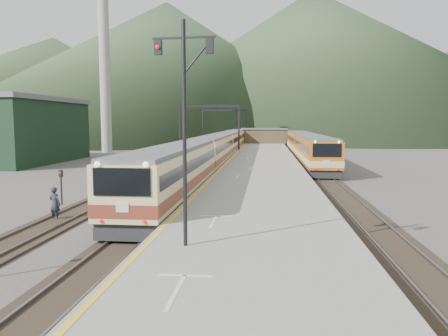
# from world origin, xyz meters

# --- Properties ---
(ground) EXTENTS (400.00, 400.00, 0.00)m
(ground) POSITION_xyz_m (0.00, 0.00, 0.00)
(ground) COLOR #47423D
(ground) RESTS_ON ground
(track_main) EXTENTS (2.60, 200.00, 0.23)m
(track_main) POSITION_xyz_m (0.00, 40.00, 0.07)
(track_main) COLOR black
(track_main) RESTS_ON ground
(track_far) EXTENTS (2.60, 200.00, 0.23)m
(track_far) POSITION_xyz_m (-5.00, 40.00, 0.07)
(track_far) COLOR black
(track_far) RESTS_ON ground
(track_second) EXTENTS (2.60, 200.00, 0.23)m
(track_second) POSITION_xyz_m (11.50, 40.00, 0.07)
(track_second) COLOR black
(track_second) RESTS_ON ground
(platform) EXTENTS (8.00, 100.00, 1.00)m
(platform) POSITION_xyz_m (5.60, 38.00, 0.50)
(platform) COLOR gray
(platform) RESTS_ON ground
(gantry_near) EXTENTS (9.55, 0.25, 8.00)m
(gantry_near) POSITION_xyz_m (-2.85, 55.00, 5.59)
(gantry_near) COLOR black
(gantry_near) RESTS_ON ground
(gantry_far) EXTENTS (9.55, 0.25, 8.00)m
(gantry_far) POSITION_xyz_m (-2.85, 80.00, 5.59)
(gantry_far) COLOR black
(gantry_far) RESTS_ON ground
(warehouse) EXTENTS (14.50, 20.50, 8.60)m
(warehouse) POSITION_xyz_m (-28.00, 42.00, 4.32)
(warehouse) COLOR black
(warehouse) RESTS_ON ground
(smokestack) EXTENTS (1.80, 1.80, 30.00)m
(smokestack) POSITION_xyz_m (-22.00, 62.00, 15.00)
(smokestack) COLOR #9E998E
(smokestack) RESTS_ON ground
(station_shed) EXTENTS (9.40, 4.40, 3.10)m
(station_shed) POSITION_xyz_m (5.60, 78.00, 2.57)
(station_shed) COLOR #4E3D26
(station_shed) RESTS_ON platform
(hill_a) EXTENTS (180.00, 180.00, 60.00)m
(hill_a) POSITION_xyz_m (-40.00, 190.00, 30.00)
(hill_a) COLOR #304728
(hill_a) RESTS_ON ground
(hill_b) EXTENTS (220.00, 220.00, 75.00)m
(hill_b) POSITION_xyz_m (30.00, 230.00, 37.50)
(hill_b) COLOR #304728
(hill_b) RESTS_ON ground
(hill_d) EXTENTS (200.00, 200.00, 55.00)m
(hill_d) POSITION_xyz_m (-120.00, 240.00, 27.50)
(hill_d) COLOR #304728
(hill_d) RESTS_ON ground
(main_train) EXTENTS (3.04, 83.32, 3.71)m
(main_train) POSITION_xyz_m (0.00, 46.77, 2.09)
(main_train) COLOR #E1CB85
(main_train) RESTS_ON track_main
(second_train) EXTENTS (3.11, 42.37, 3.80)m
(second_train) POSITION_xyz_m (11.50, 48.37, 2.13)
(second_train) COLOR #C16114
(second_train) RESTS_ON track_second
(signal_mast) EXTENTS (2.20, 0.33, 7.79)m
(signal_mast) POSITION_xyz_m (3.26, 2.22, 5.71)
(signal_mast) COLOR black
(signal_mast) RESTS_ON platform
(short_signal_b) EXTENTS (0.25, 0.21, 2.27)m
(short_signal_b) POSITION_xyz_m (-3.09, 25.89, 1.46)
(short_signal_b) COLOR black
(short_signal_b) RESTS_ON ground
(short_signal_c) EXTENTS (0.25, 0.21, 2.27)m
(short_signal_c) POSITION_xyz_m (-7.11, 14.08, 1.46)
(short_signal_c) COLOR black
(short_signal_c) RESTS_ON ground
(worker) EXTENTS (0.78, 0.61, 1.87)m
(worker) POSITION_xyz_m (-5.30, 9.62, 0.94)
(worker) COLOR #212632
(worker) RESTS_ON ground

